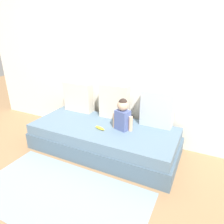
{
  "coord_description": "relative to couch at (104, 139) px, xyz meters",
  "views": [
    {
      "loc": [
        1.27,
        -2.31,
        1.7
      ],
      "look_at": [
        0.14,
        0.0,
        0.65
      ],
      "focal_mm": 32.62,
      "sensor_mm": 36.0,
      "label": 1
    }
  ],
  "objects": [
    {
      "name": "couch",
      "position": [
        0.0,
        0.0,
        0.0
      ],
      "size": [
        2.16,
        0.93,
        0.4
      ],
      "color": "#495F70",
      "rests_on": "ground"
    },
    {
      "name": "throw_pillow_right",
      "position": [
        0.67,
        0.37,
        0.46
      ],
      "size": [
        0.45,
        0.16,
        0.52
      ],
      "primitive_type": "cube",
      "color": "#B2BCC6",
      "rests_on": "couch"
    },
    {
      "name": "ground_plane",
      "position": [
        0.0,
        0.0,
        -0.19
      ],
      "size": [
        12.0,
        12.0,
        0.0
      ],
      "primitive_type": "plane",
      "color": "#93704C"
    },
    {
      "name": "floor_rug",
      "position": [
        0.0,
        -1.02,
        -0.19
      ],
      "size": [
        1.94,
        1.0,
        0.01
      ],
      "primitive_type": "cube",
      "color": "#8499A8",
      "rests_on": "ground"
    },
    {
      "name": "throw_pillow_left",
      "position": [
        -0.67,
        0.37,
        0.45
      ],
      "size": [
        0.5,
        0.16,
        0.49
      ],
      "primitive_type": "cube",
      "color": "beige",
      "rests_on": "couch"
    },
    {
      "name": "banana",
      "position": [
        -0.0,
        -0.1,
        0.22
      ],
      "size": [
        0.18,
        0.09,
        0.04
      ],
      "primitive_type": "ellipsoid",
      "rotation": [
        0.0,
        0.0,
        -0.26
      ],
      "color": "yellow",
      "rests_on": "couch"
    },
    {
      "name": "throw_pillow_center",
      "position": [
        0.0,
        0.37,
        0.47
      ],
      "size": [
        0.46,
        0.16,
        0.54
      ],
      "primitive_type": "cube",
      "color": "beige",
      "rests_on": "couch"
    },
    {
      "name": "toddler",
      "position": [
        0.28,
        0.05,
        0.42
      ],
      "size": [
        0.3,
        0.19,
        0.45
      ],
      "color": "#4C5B93",
      "rests_on": "couch"
    },
    {
      "name": "back_wall",
      "position": [
        0.0,
        0.6,
        1.05
      ],
      "size": [
        5.36,
        0.1,
        2.5
      ],
      "primitive_type": "cube",
      "color": "silver",
      "rests_on": "ground"
    }
  ]
}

